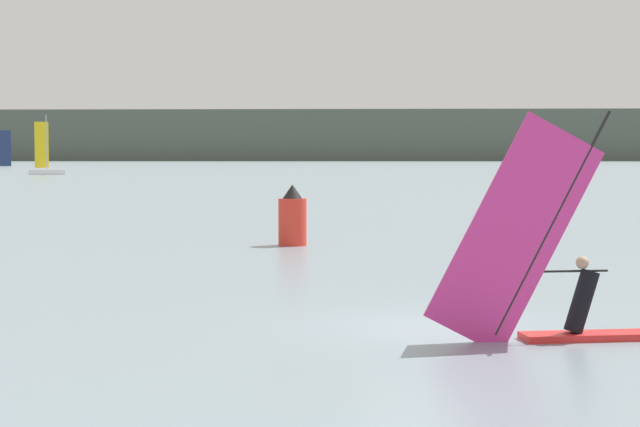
{
  "coord_description": "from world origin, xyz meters",
  "views": [
    {
      "loc": [
        -2.06,
        -19.99,
        3.1
      ],
      "look_at": [
        -2.02,
        8.73,
        1.62
      ],
      "focal_mm": 61.56,
      "sensor_mm": 36.0,
      "label": 1
    }
  ],
  "objects": [
    {
      "name": "small_sailboat",
      "position": [
        -50.19,
        172.49,
        1.07
      ],
      "size": [
        6.54,
        3.71,
        10.52
      ],
      "rotation": [
        0.0,
        0.0,
        0.26
      ],
      "color": "white",
      "rests_on": "ground_plane"
    },
    {
      "name": "distant_headland",
      "position": [
        -17.48,
        1020.03,
        19.82
      ],
      "size": [
        1356.35,
        461.08,
        39.63
      ],
      "primitive_type": "cube",
      "rotation": [
        0.0,
        0.0,
        -0.04
      ],
      "color": "#4C564C",
      "rests_on": "ground_plane"
    },
    {
      "name": "windsurfer",
      "position": [
        1.95,
        -1.6,
        1.03
      ],
      "size": [
        4.47,
        1.01,
        4.11
      ],
      "rotation": [
        0.0,
        0.0,
        0.14
      ],
      "color": "red",
      "rests_on": "ground_plane"
    },
    {
      "name": "ground_plane",
      "position": [
        0.0,
        0.0,
        0.0
      ],
      "size": [
        4000.0,
        4000.0,
        0.0
      ],
      "primitive_type": "plane",
      "color": "gray"
    },
    {
      "name": "channel_buoy",
      "position": [
        -3.02,
        18.33,
        0.96
      ],
      "size": [
        0.99,
        0.99,
        2.15
      ],
      "color": "red",
      "rests_on": "ground_plane"
    }
  ]
}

